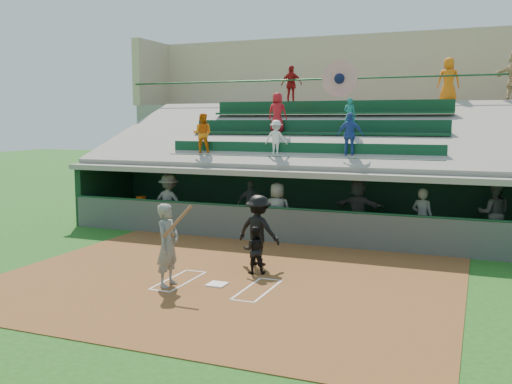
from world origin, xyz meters
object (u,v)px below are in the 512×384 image
at_px(home_plate, 217,284).
at_px(catcher, 254,250).
at_px(water_cooler, 141,201).
at_px(batter_at_plate, 168,245).
at_px(white_table, 142,215).

height_order(home_plate, catcher, catcher).
bearing_deg(water_cooler, batter_at_plate, -52.69).
relative_size(batter_at_plate, catcher, 1.62).
distance_m(home_plate, batter_at_plate, 1.49).
distance_m(catcher, water_cooler, 7.92).
xyz_separation_m(batter_at_plate, catcher, (1.47, 1.76, -0.38)).
height_order(home_plate, water_cooler, water_cooler).
xyz_separation_m(home_plate, batter_at_plate, (-1.03, -0.47, 0.96)).
height_order(home_plate, white_table, white_table).
height_order(white_table, water_cooler, water_cooler).
bearing_deg(home_plate, white_table, 134.66).
height_order(batter_at_plate, catcher, batter_at_plate).
height_order(catcher, white_table, catcher).
distance_m(white_table, water_cooler, 0.53).
xyz_separation_m(catcher, water_cooler, (-6.37, 4.69, 0.29)).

